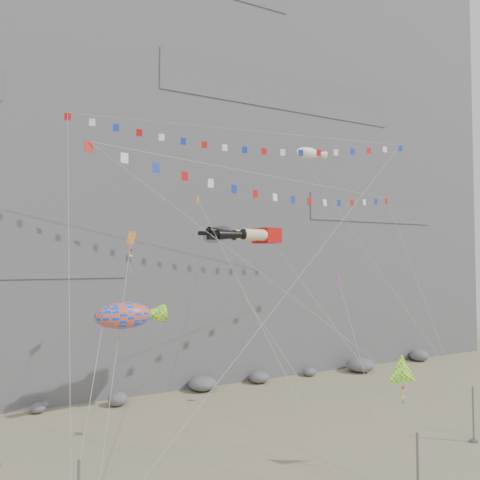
# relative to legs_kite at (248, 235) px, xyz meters

# --- Properties ---
(ground) EXTENTS (120.00, 120.00, 0.00)m
(ground) POSITION_rel_legs_kite_xyz_m (0.32, -7.40, -13.90)
(ground) COLOR gray
(ground) RESTS_ON ground
(cliff) EXTENTS (80.00, 28.00, 50.00)m
(cliff) POSITION_rel_legs_kite_xyz_m (0.32, 24.60, 11.10)
(cliff) COLOR slate
(cliff) RESTS_ON ground
(talus_boulders) EXTENTS (60.00, 3.00, 1.20)m
(talus_boulders) POSITION_rel_legs_kite_xyz_m (0.32, 9.60, -13.30)
(talus_boulders) COLOR slate
(talus_boulders) RESTS_ON ground
(anchor_pole_center) EXTENTS (0.12, 0.12, 4.10)m
(anchor_pole_center) POSITION_rel_legs_kite_xyz_m (0.65, -15.16, -11.85)
(anchor_pole_center) COLOR slate
(anchor_pole_center) RESTS_ON ground
(anchor_pole_right) EXTENTS (0.12, 0.12, 3.64)m
(anchor_pole_right) POSITION_rel_legs_kite_xyz_m (11.57, -9.95, -12.08)
(anchor_pole_right) COLOR slate
(anchor_pole_right) RESTS_ON ground
(legs_kite) EXTENTS (7.54, 17.19, 21.26)m
(legs_kite) POSITION_rel_legs_kite_xyz_m (0.00, 0.00, 0.00)
(legs_kite) COLOR #B50D0B
(legs_kite) RESTS_ON ground
(flag_banner_upper) EXTENTS (31.04, 17.07, 31.78)m
(flag_banner_upper) POSITION_rel_legs_kite_xyz_m (2.35, 3.34, 9.02)
(flag_banner_upper) COLOR #B50D0B
(flag_banner_upper) RESTS_ON ground
(flag_banner_lower) EXTENTS (28.96, 11.94, 22.03)m
(flag_banner_lower) POSITION_rel_legs_kite_xyz_m (1.77, -2.25, 4.05)
(flag_banner_lower) COLOR #B50D0B
(flag_banner_lower) RESTS_ON ground
(harlequin_kite) EXTENTS (4.38, 8.48, 15.68)m
(harlequin_kite) POSITION_rel_legs_kite_xyz_m (-9.59, -2.98, -0.61)
(harlequin_kite) COLOR red
(harlequin_kite) RESTS_ON ground
(fish_windsock) EXTENTS (5.63, 6.19, 11.14)m
(fish_windsock) POSITION_rel_legs_kite_xyz_m (-10.80, -6.42, -4.77)
(fish_windsock) COLOR #FF490D
(fish_windsock) RESTS_ON ground
(delta_kite) EXTENTS (3.60, 5.51, 7.92)m
(delta_kite) POSITION_rel_legs_kite_xyz_m (3.83, -11.32, -8.31)
(delta_kite) COLOR #FFF70D
(delta_kite) RESTS_ON ground
(blimp_windsock) EXTENTS (6.62, 15.58, 26.94)m
(blimp_windsock) POSITION_rel_legs_kite_xyz_m (8.84, 4.69, 8.09)
(blimp_windsock) COLOR #F8F3CC
(blimp_windsock) RESTS_ON ground
(small_kite_a) EXTENTS (2.30, 16.39, 22.85)m
(small_kite_a) POSITION_rel_legs_kite_xyz_m (-3.51, 1.09, 2.32)
(small_kite_a) COLOR orange
(small_kite_a) RESTS_ON ground
(small_kite_b) EXTENTS (6.35, 12.20, 16.73)m
(small_kite_b) POSITION_rel_legs_kite_xyz_m (7.47, -1.32, -3.52)
(small_kite_b) COLOR purple
(small_kite_b) RESTS_ON ground
(small_kite_c) EXTENTS (3.58, 9.79, 13.79)m
(small_kite_c) POSITION_rel_legs_kite_xyz_m (-2.68, -4.39, -4.11)
(small_kite_c) COLOR #1CA719
(small_kite_c) RESTS_ON ground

